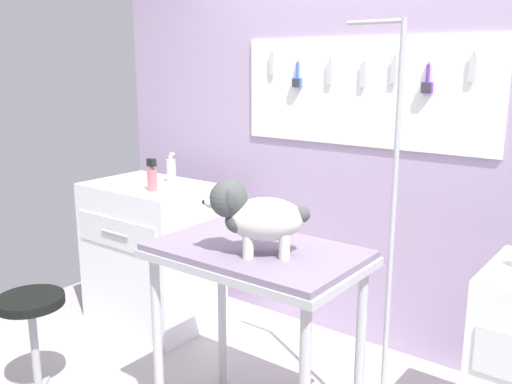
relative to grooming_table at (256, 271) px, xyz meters
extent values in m
cube|color=#B09ABC|center=(0.01, 1.13, 0.36)|extent=(4.00, 0.06, 2.30)
cube|color=white|center=(-0.09, 1.09, 0.71)|extent=(1.56, 0.02, 0.61)
cylinder|color=gray|center=(-0.70, 1.08, 0.94)|extent=(0.01, 0.02, 0.01)
cube|color=silver|center=(-0.70, 1.07, 0.86)|extent=(0.03, 0.01, 0.13)
cylinder|color=gray|center=(-0.51, 1.08, 0.89)|extent=(0.01, 0.02, 0.01)
cylinder|color=#3E5FC9|center=(-0.51, 1.07, 0.83)|extent=(0.02, 0.02, 0.09)
cube|color=#3E5FC9|center=(-0.51, 1.07, 0.76)|extent=(0.06, 0.02, 0.06)
cube|color=#333338|center=(-0.51, 1.06, 0.76)|extent=(0.05, 0.01, 0.05)
cylinder|color=gray|center=(-0.29, 1.08, 0.89)|extent=(0.01, 0.02, 0.01)
cube|color=silver|center=(-0.29, 1.07, 0.82)|extent=(0.03, 0.01, 0.13)
cylinder|color=gray|center=(-0.07, 1.08, 0.88)|extent=(0.01, 0.02, 0.01)
cube|color=silver|center=(-0.07, 1.07, 0.81)|extent=(0.03, 0.01, 0.13)
cylinder|color=gray|center=(0.11, 1.08, 0.91)|extent=(0.01, 0.02, 0.01)
cube|color=silver|center=(0.11, 1.07, 0.83)|extent=(0.03, 0.01, 0.13)
cylinder|color=gray|center=(0.30, 1.08, 0.88)|extent=(0.01, 0.02, 0.01)
cylinder|color=#5C3399|center=(0.30, 1.07, 0.82)|extent=(0.02, 0.02, 0.09)
cube|color=#5C3399|center=(0.30, 1.07, 0.75)|extent=(0.06, 0.02, 0.06)
cube|color=#333338|center=(0.30, 1.06, 0.75)|extent=(0.05, 0.01, 0.05)
cylinder|color=gray|center=(0.52, 1.08, 0.92)|extent=(0.01, 0.02, 0.01)
cube|color=silver|center=(0.52, 1.07, 0.85)|extent=(0.03, 0.01, 0.13)
cylinder|color=#B7B7BC|center=(-0.40, -0.23, -0.37)|extent=(0.04, 0.04, 0.84)
cylinder|color=#B7B7BC|center=(-0.40, 0.23, -0.37)|extent=(0.04, 0.04, 0.84)
cylinder|color=#B7B7BC|center=(0.40, 0.23, -0.37)|extent=(0.04, 0.04, 0.84)
cube|color=#B7B7BC|center=(0.00, 0.00, 0.06)|extent=(0.91, 0.57, 0.03)
cube|color=gray|center=(0.00, 0.00, 0.09)|extent=(0.88, 0.55, 0.03)
cylinder|color=#B7B7BC|center=(0.48, 0.31, 0.12)|extent=(0.02, 0.02, 1.84)
cylinder|color=#B7B7BC|center=(0.36, 0.31, 1.03)|extent=(0.24, 0.02, 0.02)
cylinder|color=silver|center=(0.06, -0.13, 0.16)|extent=(0.05, 0.05, 0.10)
cylinder|color=silver|center=(0.01, -0.06, 0.16)|extent=(0.05, 0.05, 0.10)
cylinder|color=silver|center=(0.18, -0.05, 0.16)|extent=(0.05, 0.05, 0.10)
cylinder|color=silver|center=(0.13, 0.03, 0.16)|extent=(0.05, 0.05, 0.10)
ellipsoid|color=silver|center=(0.09, -0.06, 0.26)|extent=(0.37, 0.34, 0.18)
ellipsoid|color=#464B4B|center=(0.00, -0.12, 0.25)|extent=(0.17, 0.18, 0.10)
sphere|color=#464B4B|center=(-0.03, -0.14, 0.34)|extent=(0.16, 0.16, 0.16)
ellipsoid|color=silver|center=(-0.09, -0.18, 0.33)|extent=(0.09, 0.09, 0.05)
sphere|color=black|center=(-0.11, -0.19, 0.33)|extent=(0.02, 0.02, 0.02)
ellipsoid|color=#464B4B|center=(0.02, -0.19, 0.36)|extent=(0.06, 0.05, 0.09)
ellipsoid|color=#464B4B|center=(-0.06, -0.08, 0.36)|extent=(0.06, 0.05, 0.09)
sphere|color=#464B4B|center=(0.21, 0.03, 0.28)|extent=(0.07, 0.07, 0.07)
cube|color=white|center=(-1.26, 0.53, -0.33)|extent=(0.80, 0.56, 0.92)
cube|color=silver|center=(-1.26, 0.25, -0.13)|extent=(0.70, 0.01, 0.18)
cylinder|color=#99999E|center=(-1.26, 0.24, -0.13)|extent=(0.24, 0.02, 0.02)
cylinder|color=#9E9EA3|center=(-1.04, -0.46, -0.54)|extent=(0.04, 0.04, 0.51)
cylinder|color=black|center=(-1.04, -0.46, -0.26)|extent=(0.33, 0.33, 0.04)
cylinder|color=#AEBCBA|center=(-1.20, 0.67, 0.20)|extent=(0.06, 0.06, 0.15)
cylinder|color=silver|center=(-1.20, 0.67, 0.29)|extent=(0.03, 0.03, 0.03)
cube|color=silver|center=(-1.19, 0.67, 0.31)|extent=(0.03, 0.01, 0.01)
cylinder|color=#D7636B|center=(-1.10, 0.42, 0.19)|extent=(0.06, 0.06, 0.13)
cylinder|color=#D7636B|center=(-1.10, 0.42, 0.27)|extent=(0.03, 0.03, 0.02)
cube|color=black|center=(-1.10, 0.42, 0.30)|extent=(0.05, 0.03, 0.04)
camera|label=1|loc=(1.37, -1.80, 0.87)|focal=39.05mm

